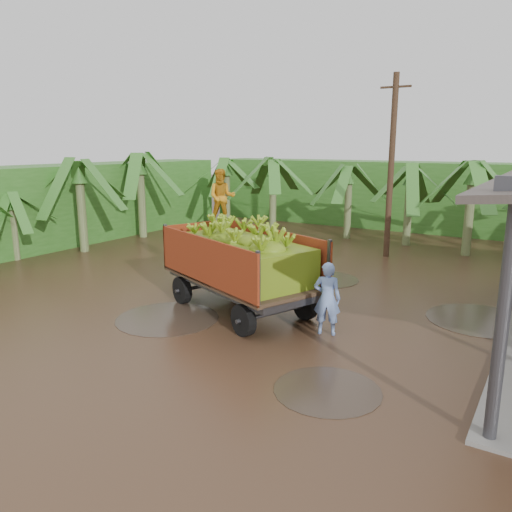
{
  "coord_description": "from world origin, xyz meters",
  "views": [
    {
      "loc": [
        5.86,
        -11.55,
        4.55
      ],
      "look_at": [
        -1.26,
        -0.02,
        1.49
      ],
      "focal_mm": 35.0,
      "sensor_mm": 36.0,
      "label": 1
    }
  ],
  "objects": [
    {
      "name": "man_blue",
      "position": [
        1.28,
        -0.87,
        0.9
      ],
      "size": [
        0.76,
        0.6,
        1.81
      ],
      "primitive_type": "imported",
      "rotation": [
        0.0,
        0.0,
        3.43
      ],
      "color": "#7899DC",
      "rests_on": "ground"
    },
    {
      "name": "hedge_north",
      "position": [
        -2.0,
        16.0,
        1.8
      ],
      "size": [
        22.0,
        3.0,
        3.6
      ],
      "primitive_type": "cube",
      "color": "#2D661E",
      "rests_on": "ground"
    },
    {
      "name": "banana_trailer",
      "position": [
        -1.48,
        -0.5,
        1.44
      ],
      "size": [
        6.55,
        3.9,
        3.83
      ],
      "rotation": [
        0.0,
        0.0,
        -0.39
      ],
      "color": "#C33F1B",
      "rests_on": "ground"
    },
    {
      "name": "utility_pole",
      "position": [
        -0.14,
        8.41,
        3.67
      ],
      "size": [
        1.2,
        0.24,
        7.23
      ],
      "color": "#47301E",
      "rests_on": "ground"
    },
    {
      "name": "ground",
      "position": [
        0.0,
        0.0,
        0.0
      ],
      "size": [
        100.0,
        100.0,
        0.0
      ],
      "primitive_type": "plane",
      "color": "black",
      "rests_on": "ground"
    },
    {
      "name": "hedge_west",
      "position": [
        -14.0,
        4.0,
        1.8
      ],
      "size": [
        3.0,
        18.0,
        3.6
      ],
      "primitive_type": "cube",
      "color": "#2D661E",
      "rests_on": "ground"
    },
    {
      "name": "banana_plants",
      "position": [
        -5.4,
        6.91,
        1.92
      ],
      "size": [
        23.82,
        20.6,
        4.22
      ],
      "color": "#2D661E",
      "rests_on": "ground"
    }
  ]
}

